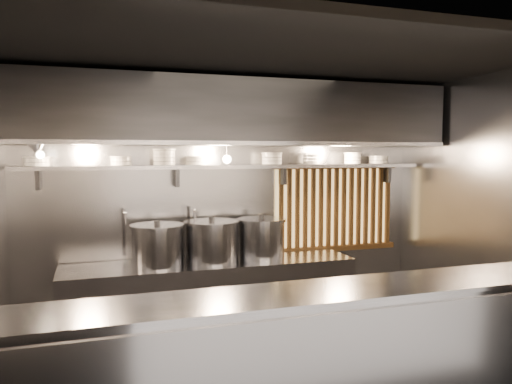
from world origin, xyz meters
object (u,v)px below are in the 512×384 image
heat_lamp (37,148)px  stock_pot_mid (261,238)px  pendant_bulb (227,159)px  stock_pot_right (212,241)px  stock_pot_left (158,245)px

heat_lamp → stock_pot_mid: bearing=8.6°
heat_lamp → pendant_bulb: (1.80, 0.35, -0.11)m
stock_pot_mid → stock_pot_right: size_ratio=0.91×
pendant_bulb → stock_pot_left: size_ratio=0.27×
stock_pot_mid → stock_pot_left: bearing=-176.0°
heat_lamp → stock_pot_mid: (2.17, 0.33, -0.95)m
stock_pot_left → stock_pot_right: bearing=4.1°
heat_lamp → pendant_bulb: heat_lamp is taller
stock_pot_right → stock_pot_left: bearing=-175.9°
stock_pot_left → stock_pot_right: stock_pot_right is taller
heat_lamp → stock_pot_left: (1.05, 0.25, -0.96)m
stock_pot_left → heat_lamp: bearing=-166.7°
pendant_bulb → stock_pot_mid: (0.38, -0.02, -0.85)m
pendant_bulb → stock_pot_mid: 0.93m
pendant_bulb → stock_pot_left: 1.14m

